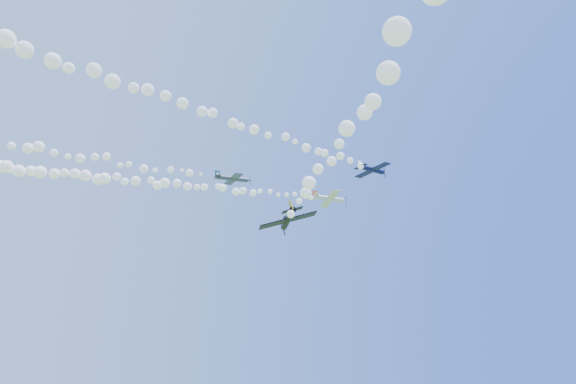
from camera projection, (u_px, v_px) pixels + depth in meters
plane_white at (330, 198)px, 105.86m from camera, size 8.05×8.51×2.78m
smoke_trail_white at (153, 182)px, 95.90m from camera, size 67.31×23.79×3.34m
plane_navy at (372, 170)px, 87.37m from camera, size 7.32×7.62×1.94m
smoke_trail_navy at (150, 93)px, 62.96m from camera, size 80.11×7.72×2.84m
plane_grey at (233, 179)px, 78.16m from camera, size 6.28×6.64×1.68m
plane_black at (288, 219)px, 52.19m from camera, size 6.32×6.09×2.44m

